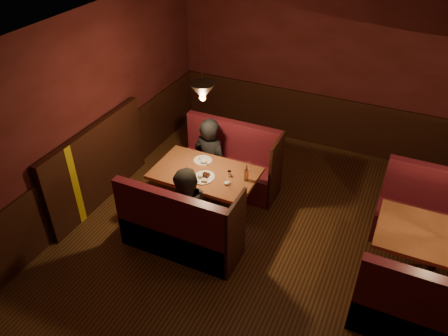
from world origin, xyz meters
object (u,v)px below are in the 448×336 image
at_px(main_bench_near, 180,232).
at_px(second_table, 436,250).
at_px(second_bench_far, 437,222).
at_px(diner_b, 189,200).
at_px(main_bench_far, 231,167).
at_px(diner_a, 210,147).
at_px(second_bench_near, 428,319).
at_px(main_table, 206,182).

height_order(main_bench_near, second_table, main_bench_near).
height_order(second_bench_far, diner_b, diner_b).
distance_m(second_table, second_bench_far, 0.89).
relative_size(main_bench_far, diner_a, 0.97).
distance_m(main_bench_near, diner_a, 1.50).
height_order(second_table, second_bench_far, second_bench_far).
bearing_deg(second_table, main_bench_near, -165.52).
relative_size(main_bench_near, diner_a, 0.97).
bearing_deg(second_bench_far, diner_b, -154.18).
relative_size(second_bench_near, diner_b, 1.00).
relative_size(second_table, second_bench_near, 0.90).
bearing_deg(second_bench_near, main_bench_far, 150.86).
height_order(main_bench_far, second_table, main_bench_far).
bearing_deg(main_bench_far, second_bench_far, -0.49).
bearing_deg(main_bench_far, second_table, -15.96).
relative_size(second_table, diner_b, 0.90).
xyz_separation_m(main_bench_far, second_table, (3.09, -0.88, 0.25)).
distance_m(main_table, main_bench_far, 0.88).
height_order(main_bench_far, second_bench_far, second_bench_far).
relative_size(main_table, main_bench_near, 0.91).
relative_size(main_table, second_bench_far, 0.93).
height_order(main_table, second_table, main_table).
height_order(second_bench_near, diner_b, diner_b).
height_order(main_table, second_bench_near, second_bench_near).
relative_size(main_bench_far, second_bench_far, 1.03).
height_order(main_bench_near, diner_b, diner_b).
xyz_separation_m(second_bench_near, diner_a, (-3.35, 1.46, 0.48)).
distance_m(main_bench_far, main_bench_near, 1.68).
height_order(main_table, main_bench_near, main_bench_near).
xyz_separation_m(second_table, diner_a, (-3.32, 0.61, 0.24)).
bearing_deg(second_bench_near, diner_a, 156.39).
distance_m(second_table, diner_b, 3.09).
distance_m(second_bench_far, diner_a, 3.39).
bearing_deg(second_table, diner_b, -168.42).
bearing_deg(diner_b, main_bench_far, 73.42).
bearing_deg(main_table, second_table, -0.81).
height_order(main_bench_far, second_bench_near, second_bench_near).
bearing_deg(second_bench_far, main_bench_far, 179.51).
xyz_separation_m(main_table, diner_a, (-0.20, 0.56, 0.23)).
bearing_deg(main_bench_far, diner_a, -128.37).
bearing_deg(main_bench_near, second_bench_far, 27.93).
bearing_deg(main_bench_near, second_bench_near, -1.09).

